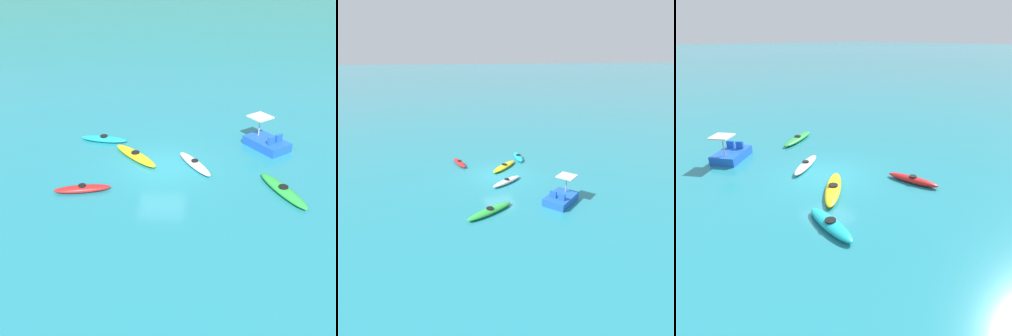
{
  "view_description": "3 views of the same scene",
  "coord_description": "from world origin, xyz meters",
  "views": [
    {
      "loc": [
        1.91,
        -18.92,
        10.4
      ],
      "look_at": [
        0.4,
        -0.94,
        0.44
      ],
      "focal_mm": 44.49,
      "sensor_mm": 36.0,
      "label": 1
    },
    {
      "loc": [
        21.97,
        -5.57,
        9.18
      ],
      "look_at": [
        -0.2,
        0.61,
        0.5
      ],
      "focal_mm": 32.28,
      "sensor_mm": 36.0,
      "label": 2
    },
    {
      "loc": [
        -11.04,
        8.71,
        6.77
      ],
      "look_at": [
        -0.38,
        -0.88,
        0.35
      ],
      "focal_mm": 31.54,
      "sensor_mm": 36.0,
      "label": 3
    }
  ],
  "objects": [
    {
      "name": "ground_plane",
      "position": [
        0.0,
        0.0,
        0.0
      ],
      "size": [
        600.0,
        600.0,
        0.0
      ],
      "primitive_type": "plane",
      "color": "teal"
    },
    {
      "name": "kayak_green",
      "position": [
        5.87,
        -2.11,
        0.16
      ],
      "size": [
        2.2,
        3.37,
        0.37
      ],
      "color": "green",
      "rests_on": "ground_plane"
    },
    {
      "name": "kayak_white",
      "position": [
        1.7,
        0.14,
        0.16
      ],
      "size": [
        2.05,
        2.77,
        0.37
      ],
      "color": "white",
      "rests_on": "ground_plane"
    },
    {
      "name": "kayak_yellow",
      "position": [
        -1.5,
        0.82,
        0.16
      ],
      "size": [
        2.88,
        2.91,
        0.37
      ],
      "color": "yellow",
      "rests_on": "ground_plane"
    },
    {
      "name": "kayak_cyan",
      "position": [
        -3.66,
        2.77,
        0.16
      ],
      "size": [
        2.81,
        0.98,
        0.37
      ],
      "color": "#19B7C6",
      "rests_on": "ground_plane"
    },
    {
      "name": "kayak_red",
      "position": [
        -3.46,
        -2.77,
        0.16
      ],
      "size": [
        2.69,
        1.13,
        0.37
      ],
      "color": "red",
      "rests_on": "ground_plane"
    },
    {
      "name": "pedal_boat_blue",
      "position": [
        5.69,
        2.74,
        0.34
      ],
      "size": [
        2.67,
        2.81,
        1.68
      ],
      "color": "blue",
      "rests_on": "ground_plane"
    }
  ]
}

